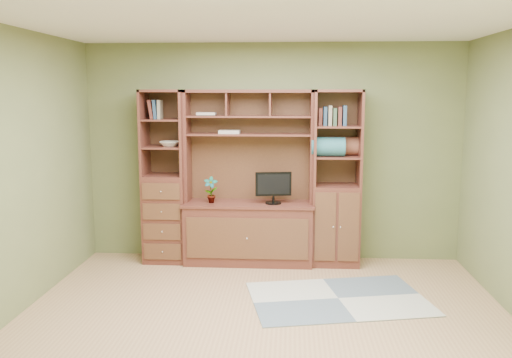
# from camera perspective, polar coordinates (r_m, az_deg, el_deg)

# --- Properties ---
(room) EXTENTS (4.60, 4.10, 2.64)m
(room) POSITION_cam_1_polar(r_m,az_deg,el_deg) (4.57, 0.84, 0.09)
(room) COLOR tan
(room) RESTS_ON ground
(center_hutch) EXTENTS (1.54, 0.53, 2.05)m
(center_hutch) POSITION_cam_1_polar(r_m,az_deg,el_deg) (6.34, -0.79, 0.10)
(center_hutch) COLOR #53261D
(center_hutch) RESTS_ON ground
(left_tower) EXTENTS (0.50, 0.45, 2.05)m
(left_tower) POSITION_cam_1_polar(r_m,az_deg,el_deg) (6.54, -9.53, 0.24)
(left_tower) COLOR #53261D
(left_tower) RESTS_ON ground
(right_tower) EXTENTS (0.55, 0.45, 2.05)m
(right_tower) POSITION_cam_1_polar(r_m,az_deg,el_deg) (6.38, 8.45, 0.06)
(right_tower) COLOR #53261D
(right_tower) RESTS_ON ground
(rug) EXTENTS (1.89, 1.46, 0.01)m
(rug) POSITION_cam_1_polar(r_m,az_deg,el_deg) (5.53, 8.64, -12.34)
(rug) COLOR gray
(rug) RESTS_ON ground
(monitor) EXTENTS (0.45, 0.26, 0.51)m
(monitor) POSITION_cam_1_polar(r_m,az_deg,el_deg) (6.30, 1.85, -0.31)
(monitor) COLOR black
(monitor) RESTS_ON center_hutch
(orchid) EXTENTS (0.16, 0.11, 0.31)m
(orchid) POSITION_cam_1_polar(r_m,az_deg,el_deg) (6.38, -4.79, -1.14)
(orchid) COLOR #B35E3C
(orchid) RESTS_ON center_hutch
(magazines) EXTENTS (0.24, 0.18, 0.04)m
(magazines) POSITION_cam_1_polar(r_m,az_deg,el_deg) (6.39, -2.81, 4.99)
(magazines) COLOR #B0A796
(magazines) RESTS_ON center_hutch
(bowl) EXTENTS (0.24, 0.24, 0.06)m
(bowl) POSITION_cam_1_polar(r_m,az_deg,el_deg) (6.47, -9.05, 3.69)
(bowl) COLOR silver
(bowl) RESTS_ON left_tower
(blanket_teal) EXTENTS (0.38, 0.22, 0.22)m
(blanket_teal) POSITION_cam_1_polar(r_m,az_deg,el_deg) (6.28, 7.59, 3.39)
(blanket_teal) COLOR #28626A
(blanket_teal) RESTS_ON right_tower
(blanket_red) EXTENTS (0.39, 0.22, 0.22)m
(blanket_red) POSITION_cam_1_polar(r_m,az_deg,el_deg) (6.42, 9.03, 3.46)
(blanket_red) COLOR brown
(blanket_red) RESTS_ON right_tower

